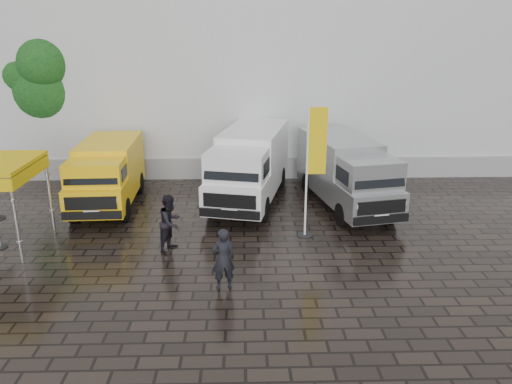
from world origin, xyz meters
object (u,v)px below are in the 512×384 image
van_silver (346,174)px  flagpole (312,164)px  wheelie_bin (367,169)px  person_front (223,259)px  van_yellow (107,176)px  person_tent (171,223)px  van_white (250,167)px

van_silver → flagpole: bearing=-132.5°
wheelie_bin → person_front: person_front is taller
van_silver → van_yellow: bearing=166.6°
van_silver → wheelie_bin: 4.03m
van_silver → person_tent: 7.57m
van_silver → flagpole: (-1.78, -2.97, 1.22)m
van_yellow → person_tent: van_yellow is taller
van_silver → flagpole: size_ratio=1.34×
wheelie_bin → person_tent: bearing=-144.9°
van_silver → van_white: bearing=157.3°
van_yellow → van_silver: (9.51, -0.31, 0.09)m
van_white → flagpole: 4.40m
van_silver → flagpole: flagpole is taller
van_white → wheelie_bin: bearing=39.4°
wheelie_bin → person_front: (-6.40, -10.13, 0.35)m
van_yellow → van_white: 5.71m
van_yellow → wheelie_bin: van_yellow is taller
van_yellow → person_front: (4.86, -6.90, -0.38)m
person_tent → van_white: bearing=-3.0°
person_front → wheelie_bin: bearing=-136.6°
van_white → wheelie_bin: (5.57, 2.78, -0.91)m
wheelie_bin → person_front: 11.99m
van_yellow → person_front: 8.44m
van_yellow → van_silver: 9.52m
van_white → flagpole: (2.04, -3.73, 1.12)m
van_silver → flagpole: 3.68m
flagpole → person_tent: size_ratio=2.50×
person_tent → van_yellow: bearing=61.7°
van_yellow → flagpole: 8.49m
van_white → person_front: van_white is taller
person_tent → person_front: bearing=-119.8°
wheelie_bin → van_white: bearing=-160.9°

